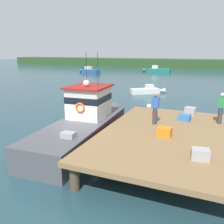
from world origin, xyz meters
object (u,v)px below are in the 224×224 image
crate_stack_near_edge (185,117)px  moored_boat_far_left (90,71)px  deckhand_by_the_boat (221,108)px  deckhand_further_back (155,108)px  crate_single_by_cleat (164,132)px  main_fishing_boat (85,123)px  crate_single_far (190,111)px  mooring_buoy_channel_marker (149,106)px  crate_stack_mid_dock (200,154)px  moored_boat_mid_harbor (157,70)px  bait_bucket (155,114)px  moored_boat_outer_mooring (147,91)px  mooring_buoy_inshore (84,80)px

crate_stack_near_edge → moored_boat_far_left: (-23.69, 33.76, -0.87)m
deckhand_by_the_boat → deckhand_further_back: size_ratio=1.00×
crate_single_by_cleat → crate_stack_near_edge: size_ratio=1.00×
main_fishing_boat → crate_single_far: (5.26, 3.25, 0.43)m
moored_boat_far_left → mooring_buoy_channel_marker: bearing=-53.4°
crate_single_by_cleat → crate_stack_mid_dock: (1.59, -1.85, -0.01)m
crate_stack_near_edge → deckhand_by_the_boat: bearing=3.5°
deckhand_by_the_boat → moored_boat_mid_harbor: (-12.10, 41.09, -1.52)m
crate_single_far → moored_boat_mid_harbor: 41.30m
crate_single_far → crate_stack_mid_dock: bearing=-81.9°
deckhand_further_back → moored_boat_mid_harbor: 43.41m
bait_bucket → moored_boat_mid_harbor: (-8.70, 41.06, -0.83)m
mooring_buoy_channel_marker → moored_boat_outer_mooring: bearing=105.8°
bait_bucket → crate_stack_near_edge: bearing=-4.9°
deckhand_by_the_boat → mooring_buoy_inshore: 28.22m
moored_boat_outer_mooring → mooring_buoy_inshore: size_ratio=8.28×
crate_stack_near_edge → crate_single_far: (0.18, 1.27, 0.06)m
bait_bucket → mooring_buoy_channel_marker: size_ratio=0.77×
bait_bucket → deckhand_further_back: size_ratio=0.21×
moored_boat_far_left → moored_boat_mid_harbor: 15.26m
moored_boat_outer_mooring → mooring_buoy_inshore: moored_boat_outer_mooring is taller
main_fishing_boat → crate_stack_near_edge: 5.47m
main_fishing_boat → crate_single_far: bearing=31.7°
deckhand_further_back → main_fishing_boat: bearing=-168.9°
crate_stack_mid_dock → moored_boat_far_left: size_ratio=0.10×
moored_boat_mid_harbor → mooring_buoy_channel_marker: moored_boat_mid_harbor is taller
crate_stack_mid_dock → crate_single_by_cleat: bearing=130.7°
crate_single_by_cleat → deckhand_further_back: 1.94m
moored_boat_far_left → mooring_buoy_channel_marker: moored_boat_far_left is taller
crate_single_by_cleat → crate_stack_near_edge: (0.55, 2.88, -0.03)m
moored_boat_outer_mooring → deckhand_further_back: bearing=-74.3°
crate_stack_mid_dock → moored_boat_outer_mooring: size_ratio=0.16×
mooring_buoy_inshore → deckhand_by_the_boat: bearing=-46.4°
moored_boat_mid_harbor → crate_stack_mid_dock: bearing=-76.1°
main_fishing_boat → deckhand_by_the_boat: 7.21m
moored_boat_far_left → mooring_buoy_inshore: moored_boat_far_left is taller
main_fishing_boat → crate_single_by_cleat: 4.64m
main_fishing_boat → deckhand_further_back: size_ratio=6.07×
crate_stack_mid_dock → deckhand_by_the_boat: 4.93m
moored_boat_mid_harbor → crate_single_by_cleat: bearing=-77.5°
crate_single_by_cleat → bait_bucket: bearing=110.2°
deckhand_by_the_boat → moored_boat_outer_mooring: deckhand_by_the_boat is taller
crate_single_by_cleat → deckhand_by_the_boat: 3.82m
crate_single_far → deckhand_by_the_boat: bearing=-36.9°
bait_bucket → moored_boat_outer_mooring: bearing=106.1°
main_fishing_boat → bait_bucket: main_fishing_boat is taller
crate_single_by_cleat → bait_bucket: 3.22m
bait_bucket → deckhand_by_the_boat: size_ratio=0.21×
crate_stack_near_edge → moored_boat_outer_mooring: (-5.62, 13.87, -1.01)m
crate_stack_mid_dock → moored_boat_mid_harbor: (-11.39, 45.92, -0.85)m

